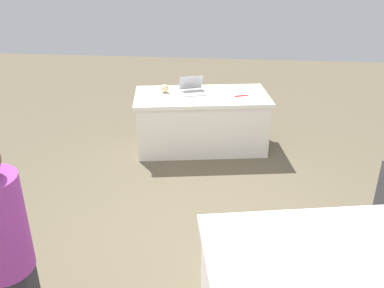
{
  "coord_description": "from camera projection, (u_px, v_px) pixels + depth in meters",
  "views": [
    {
      "loc": [
        -0.3,
        3.08,
        2.47
      ],
      "look_at": [
        0.04,
        -0.24,
        0.9
      ],
      "focal_mm": 38.76,
      "sensor_mm": 36.0,
      "label": 1
    }
  ],
  "objects": [
    {
      "name": "ground_plane",
      "position": [
        194.0,
        242.0,
        3.85
      ],
      "size": [
        14.4,
        14.4,
        0.0
      ],
      "primitive_type": "plane",
      "color": "brown"
    },
    {
      "name": "table_foreground",
      "position": [
        201.0,
        121.0,
        5.58
      ],
      "size": [
        1.87,
        1.15,
        0.74
      ],
      "rotation": [
        0.0,
        0.0,
        0.16
      ],
      "color": "silver",
      "rests_on": "ground"
    },
    {
      "name": "table_mid_right",
      "position": [
        315.0,
        288.0,
        2.83
      ],
      "size": [
        1.66,
        1.1,
        0.74
      ],
      "rotation": [
        0.0,
        0.0,
        0.19
      ],
      "color": "silver",
      "rests_on": "ground"
    },
    {
      "name": "person_presenter",
      "position": [
        2.0,
        253.0,
        2.4
      ],
      "size": [
        0.4,
        0.4,
        1.58
      ],
      "rotation": [
        0.0,
        0.0,
        0.18
      ],
      "color": "#26262D",
      "rests_on": "ground"
    },
    {
      "name": "laptop_silver",
      "position": [
        193.0,
        90.0,
        5.48
      ],
      "size": [
        0.4,
        0.38,
        0.21
      ],
      "rotation": [
        0.0,
        0.0,
        0.36
      ],
      "color": "silver",
      "rests_on": "table_foreground"
    },
    {
      "name": "yarn_ball",
      "position": [
        165.0,
        89.0,
        5.49
      ],
      "size": [
        0.11,
        0.11,
        0.11
      ],
      "primitive_type": "sphere",
      "color": "beige",
      "rests_on": "table_foreground"
    },
    {
      "name": "scissors_red",
      "position": [
        241.0,
        96.0,
        5.37
      ],
      "size": [
        0.18,
        0.1,
        0.01
      ],
      "primitive_type": "cube",
      "rotation": [
        0.0,
        0.0,
        0.38
      ],
      "color": "red",
      "rests_on": "table_foreground"
    }
  ]
}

